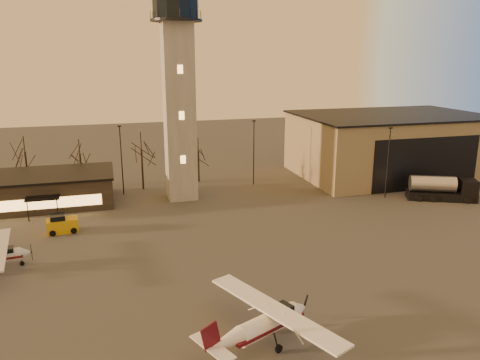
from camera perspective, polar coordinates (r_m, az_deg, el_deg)
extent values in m
plane|color=#3A3836|center=(40.48, -0.21, -14.25)|extent=(220.00, 220.00, 0.00)
cube|color=gray|center=(65.19, -7.40, 8.01)|extent=(4.00, 4.00, 24.00)
cylinder|color=black|center=(64.88, -7.78, 18.72)|extent=(6.80, 6.80, 0.30)
cylinder|color=black|center=(65.03, -7.84, 20.35)|extent=(6.00, 6.00, 3.40)
cube|color=#887C59|center=(83.16, 17.71, 4.04)|extent=(30.00, 20.00, 10.00)
cube|color=black|center=(82.40, 17.99, 7.55)|extent=(30.60, 20.60, 0.30)
cube|color=black|center=(75.38, 21.78, 1.82)|extent=(18.00, 0.10, 8.00)
cube|color=black|center=(69.52, -25.60, -1.34)|extent=(25.00, 10.00, 4.00)
cube|color=black|center=(69.00, -25.80, 0.38)|extent=(25.40, 10.40, 0.30)
cube|color=#FFB459|center=(64.88, -26.25, -2.88)|extent=(22.00, 0.08, 1.40)
cube|color=black|center=(63.02, -22.94, -2.05)|extent=(4.00, 2.00, 0.20)
cylinder|color=black|center=(69.63, -14.23, 2.27)|extent=(0.16, 0.16, 10.00)
cube|color=black|center=(68.74, -14.50, 6.38)|extent=(0.50, 0.25, 0.18)
cylinder|color=black|center=(72.85, 1.69, 3.28)|extent=(0.16, 0.16, 10.00)
cube|color=black|center=(72.00, 1.72, 7.22)|extent=(0.50, 0.25, 0.18)
cylinder|color=black|center=(69.01, 17.55, 1.92)|extent=(0.16, 0.16, 10.00)
cube|color=black|center=(68.11, 17.89, 6.06)|extent=(0.50, 0.25, 0.18)
cylinder|color=black|center=(76.12, -18.79, 1.15)|extent=(0.28, 0.28, 5.25)
cylinder|color=black|center=(72.13, -11.81, 1.28)|extent=(0.28, 0.28, 6.16)
cylinder|color=black|center=(75.29, -5.07, 1.65)|extent=(0.28, 0.28, 4.97)
cylinder|color=black|center=(78.90, -24.53, 1.19)|extent=(0.28, 0.28, 5.60)
cylinder|color=white|center=(34.60, 3.48, -17.06)|extent=(5.41, 3.48, 1.49)
cone|color=white|center=(36.49, 7.16, -15.32)|extent=(1.51, 1.71, 1.42)
cone|color=white|center=(32.38, -1.84, -19.15)|extent=(3.02, 2.26, 1.26)
cube|color=black|center=(35.01, 4.92, -15.69)|extent=(2.05, 1.79, 0.80)
cube|color=#510B15|center=(34.49, 3.19, -17.28)|extent=(6.26, 3.89, 0.25)
cube|color=white|center=(34.47, 4.23, -15.47)|extent=(6.64, 12.19, 0.16)
cube|color=white|center=(31.81, -3.39, -19.62)|extent=(2.46, 3.86, 0.09)
cube|color=#510B15|center=(31.31, -3.60, -18.49)|extent=(1.49, 0.72, 1.94)
cone|color=silver|center=(50.27, -24.71, -8.08)|extent=(1.04, 1.34, 1.24)
cube|color=black|center=(50.24, -26.71, -7.78)|extent=(1.62, 1.22, 0.70)
cube|color=black|center=(71.82, 23.28, -1.76)|extent=(9.47, 6.22, 1.19)
cube|color=black|center=(72.41, 26.06, -0.73)|extent=(3.02, 3.18, 1.95)
cube|color=black|center=(72.56, 26.66, -0.51)|extent=(0.96, 1.92, 1.09)
cylinder|color=#ACACB1|center=(71.06, 22.41, -0.42)|extent=(6.48, 4.61, 2.28)
cube|color=#CC980C|center=(57.79, -20.81, -5.21)|extent=(3.57, 2.17, 1.58)
cube|color=black|center=(57.50, -21.34, -4.41)|extent=(1.75, 1.75, 0.90)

